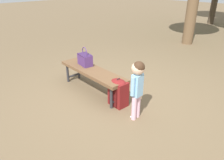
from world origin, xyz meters
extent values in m
plane|color=brown|center=(0.00, 0.00, 0.00)|extent=(40.00, 40.00, 0.00)
cube|color=brown|center=(-0.50, -0.12, 0.42)|extent=(1.63, 0.52, 0.06)
cylinder|color=#2D2D33|center=(0.21, -0.04, 0.20)|extent=(0.05, 0.05, 0.39)
cylinder|color=#2D2D33|center=(0.19, -0.32, 0.20)|extent=(0.05, 0.05, 0.39)
cylinder|color=#2D2D33|center=(-1.18, 0.07, 0.20)|extent=(0.05, 0.05, 0.39)
cylinder|color=#2D2D33|center=(-1.20, -0.21, 0.20)|extent=(0.05, 0.05, 0.39)
cylinder|color=#2D2D33|center=(0.20, -0.18, 0.10)|extent=(0.06, 0.28, 0.04)
cylinder|color=#2D2D33|center=(-1.19, -0.07, 0.10)|extent=(0.06, 0.28, 0.04)
cube|color=#4C2D66|center=(-0.78, -0.06, 0.56)|extent=(0.35, 0.24, 0.22)
cube|color=#39224C|center=(-0.78, -0.06, 0.67)|extent=(0.32, 0.24, 0.02)
torus|color=#4C2D66|center=(-0.78, -0.06, 0.72)|extent=(0.20, 0.06, 0.20)
cylinder|color=#E5B2C6|center=(0.66, -0.30, 0.20)|extent=(0.08, 0.08, 0.40)
cylinder|color=#E5B2C6|center=(0.66, -0.21, 0.20)|extent=(0.08, 0.08, 0.40)
ellipsoid|color=white|center=(0.64, -0.30, 0.02)|extent=(0.09, 0.05, 0.04)
ellipsoid|color=white|center=(0.64, -0.21, 0.02)|extent=(0.09, 0.05, 0.04)
cube|color=#8CBFE5|center=(0.66, -0.25, 0.58)|extent=(0.13, 0.15, 0.35)
cylinder|color=#8CBFE5|center=(0.67, -0.36, 0.59)|extent=(0.06, 0.06, 0.29)
cylinder|color=#8CBFE5|center=(0.66, -0.15, 0.59)|extent=(0.06, 0.06, 0.29)
sphere|color=beige|center=(0.66, -0.25, 0.85)|extent=(0.19, 0.19, 0.19)
sphere|color=#3F2819|center=(0.67, -0.25, 0.86)|extent=(0.18, 0.18, 0.18)
cube|color=maroon|center=(0.20, -0.16, 0.22)|extent=(0.32, 0.25, 0.45)
ellipsoid|color=maroon|center=(0.20, -0.16, 0.44)|extent=(0.31, 0.24, 0.10)
cube|color=#4A1010|center=(0.21, -0.03, 0.16)|extent=(0.21, 0.05, 0.20)
cube|color=#4A1010|center=(0.13, -0.27, 0.22)|extent=(0.05, 0.02, 0.38)
cube|color=#4A1010|center=(0.26, -0.28, 0.22)|extent=(0.05, 0.02, 0.38)
torus|color=black|center=(0.20, -0.16, 0.48)|extent=(0.02, 0.07, 0.07)
cube|color=maroon|center=(0.08, -0.04, 0.14)|extent=(0.20, 0.15, 0.28)
ellipsoid|color=maroon|center=(0.08, -0.04, 0.27)|extent=(0.19, 0.14, 0.06)
cube|color=#4A1010|center=(0.08, 0.04, 0.10)|extent=(0.13, 0.03, 0.12)
cube|color=#4A1010|center=(0.05, -0.12, 0.14)|extent=(0.03, 0.01, 0.23)
cube|color=#4A1010|center=(0.13, -0.11, 0.14)|extent=(0.03, 0.01, 0.23)
torus|color=black|center=(0.08, -0.04, 0.29)|extent=(0.01, 0.05, 0.05)
cylinder|color=brown|center=(-0.79, 4.45, 1.42)|extent=(0.35, 0.35, 2.83)
camera|label=1|loc=(2.34, -2.52, 1.98)|focal=33.96mm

